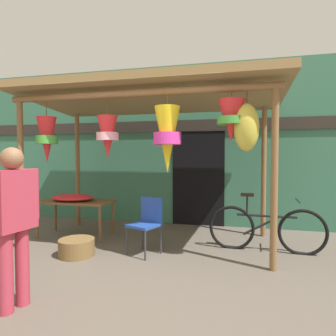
% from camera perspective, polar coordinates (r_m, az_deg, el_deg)
% --- Properties ---
extents(ground_plane, '(30.00, 30.00, 0.00)m').
position_cam_1_polar(ground_plane, '(4.42, -6.31, -17.15)').
color(ground_plane, '#60564C').
extents(shop_facade, '(12.29, 0.29, 3.41)m').
position_cam_1_polar(shop_facade, '(6.46, 0.94, 4.42)').
color(shop_facade, '#387056').
rests_on(shop_facade, ground_plane).
extents(market_stall_canopy, '(4.29, 2.17, 2.62)m').
position_cam_1_polar(market_stall_canopy, '(4.82, -3.25, 11.52)').
color(market_stall_canopy, brown).
rests_on(market_stall_canopy, ground_plane).
extents(display_table, '(1.33, 0.64, 0.66)m').
position_cam_1_polar(display_table, '(5.62, -17.52, -6.77)').
color(display_table, brown).
rests_on(display_table, ground_plane).
extents(flower_heap_on_table, '(0.78, 0.55, 0.12)m').
position_cam_1_polar(flower_heap_on_table, '(5.57, -18.02, -5.49)').
color(flower_heap_on_table, red).
rests_on(flower_heap_on_table, display_table).
extents(folding_chair, '(0.52, 0.52, 0.84)m').
position_cam_1_polar(folding_chair, '(4.50, -4.08, -10.12)').
color(folding_chair, '#2347A8').
rests_on(folding_chair, ground_plane).
extents(wicker_basket_by_table, '(0.52, 0.52, 0.25)m').
position_cam_1_polar(wicker_basket_by_table, '(4.67, -17.40, -14.56)').
color(wicker_basket_by_table, brown).
rests_on(wicker_basket_by_table, ground_plane).
extents(parked_bicycle, '(1.75, 0.44, 0.92)m').
position_cam_1_polar(parked_bicycle, '(4.84, 18.53, -11.22)').
color(parked_bicycle, black).
rests_on(parked_bicycle, ground_plane).
extents(shopper_by_bananas, '(0.29, 0.59, 1.56)m').
position_cam_1_polar(shopper_by_bananas, '(3.18, -27.98, -8.09)').
color(shopper_by_bananas, '#B23347').
rests_on(shopper_by_bananas, ground_plane).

